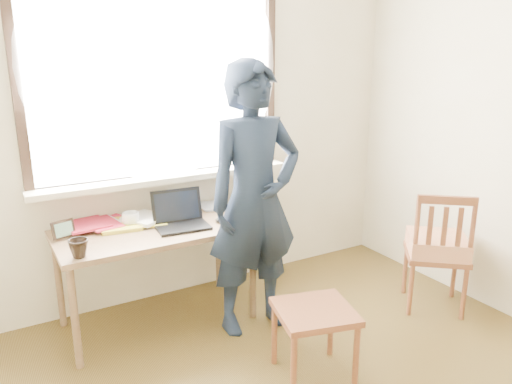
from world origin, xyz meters
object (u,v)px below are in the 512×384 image
mug_white (131,219)px  mug_dark (79,248)px  side_chair (437,247)px  work_chair (315,319)px  desk (155,239)px  person (255,200)px  laptop (180,218)px

mug_white → mug_dark: (-0.40, -0.37, 0.01)m
mug_white → side_chair: 2.12m
work_chair → side_chair: 1.25m
desk → mug_dark: 0.58m
mug_white → mug_dark: size_ratio=1.05×
side_chair → person: bearing=160.4°
desk → person: bearing=-32.8°
desk → side_chair: size_ratio=1.43×
desk → side_chair: side_chair is taller
mug_dark → mug_white: bearing=42.4°
mug_white → person: 0.84m
laptop → mug_dark: bearing=-163.3°
desk → side_chair: (1.78, -0.79, -0.14)m
laptop → side_chair: size_ratio=0.41×
mug_dark → side_chair: side_chair is taller
laptop → work_chair: size_ratio=0.72×
mug_white → work_chair: (0.67, -1.14, -0.36)m
mug_white → work_chair: 1.37m
mug_white → side_chair: side_chair is taller
laptop → person: bearing=-40.1°
side_chair → laptop: bearing=154.7°
laptop → mug_dark: (-0.69, -0.21, -0.00)m
laptop → mug_white: size_ratio=3.08×
desk → mug_dark: bearing=-155.4°
desk → mug_white: bearing=131.3°
desk → laptop: (0.17, -0.03, 0.12)m
mug_white → person: (0.66, -0.48, 0.16)m
laptop → work_chair: laptop is taller
laptop → mug_white: 0.33m
mug_dark → work_chair: (1.07, -0.77, -0.37)m
mug_white → side_chair: (1.89, -0.92, -0.26)m
mug_white → mug_dark: bearing=-137.6°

